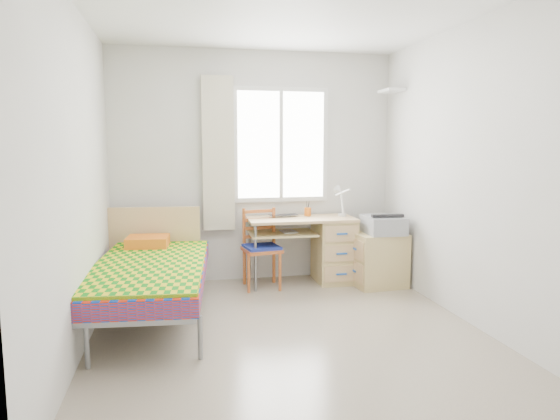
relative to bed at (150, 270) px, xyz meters
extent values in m
plane|color=#BCAD93|center=(1.13, -0.61, -0.43)|extent=(3.50, 3.50, 0.00)
plane|color=white|center=(1.13, -0.61, 2.17)|extent=(3.50, 3.50, 0.00)
plane|color=silver|center=(1.13, 1.14, 0.87)|extent=(3.20, 0.00, 3.20)
plane|color=silver|center=(-0.47, -0.61, 0.87)|extent=(0.00, 3.50, 3.50)
plane|color=silver|center=(2.73, -0.61, 0.87)|extent=(0.00, 3.50, 3.50)
cube|color=white|center=(1.43, 1.12, 1.12)|extent=(1.10, 0.04, 1.30)
cube|color=white|center=(1.43, 1.11, 1.12)|extent=(1.00, 0.02, 1.20)
cube|color=white|center=(1.43, 1.10, 1.12)|extent=(0.04, 0.02, 1.20)
cube|color=beige|center=(0.71, 1.07, 1.02)|extent=(0.35, 0.05, 1.70)
cube|color=white|center=(2.62, 0.79, 1.72)|extent=(0.20, 0.32, 0.03)
cube|color=gray|center=(0.00, -0.07, -0.09)|extent=(1.11, 2.12, 0.06)
cube|color=red|center=(0.00, -0.07, 0.00)|extent=(1.15, 2.15, 0.14)
cube|color=#D3C40E|center=(0.00, -0.09, 0.08)|extent=(1.12, 2.02, 0.03)
cube|color=tan|center=(0.00, 0.92, 0.18)|extent=(0.98, 0.14, 0.56)
cube|color=orange|center=(-0.05, 0.65, 0.14)|extent=(0.44, 0.38, 0.10)
cylinder|color=gray|center=(-0.39, -1.00, -0.27)|extent=(0.04, 0.04, 0.33)
cylinder|color=gray|center=(0.39, 0.85, -0.27)|extent=(0.04, 0.04, 0.33)
cube|color=tan|center=(1.61, 0.83, 0.30)|extent=(1.20, 0.57, 0.03)
cube|color=tan|center=(1.99, 0.83, -0.08)|extent=(0.43, 0.53, 0.71)
cube|color=tan|center=(1.39, 0.83, 0.14)|extent=(0.73, 0.52, 0.02)
cylinder|color=gray|center=(1.05, 0.61, -0.08)|extent=(0.03, 0.03, 0.71)
cylinder|color=gray|center=(1.05, 1.05, -0.08)|extent=(0.03, 0.03, 0.71)
cube|color=#B04022|center=(1.14, 0.73, -0.01)|extent=(0.43, 0.43, 0.04)
cube|color=navy|center=(1.14, 0.73, 0.01)|extent=(0.41, 0.41, 0.04)
cube|color=#B04022|center=(1.14, 0.90, 0.25)|extent=(0.34, 0.08, 0.37)
cylinder|color=#B04022|center=(0.97, 0.56, -0.22)|extent=(0.03, 0.03, 0.42)
cylinder|color=#B04022|center=(1.31, 0.90, 0.00)|extent=(0.04, 0.04, 0.86)
cube|color=tan|center=(2.41, 0.56, -0.14)|extent=(0.57, 0.52, 0.59)
cube|color=tan|center=(2.14, 0.56, 0.00)|extent=(0.04, 0.44, 0.22)
cube|color=tan|center=(2.14, 0.56, -0.25)|extent=(0.04, 0.44, 0.22)
cube|color=#9D9FA4|center=(2.45, 0.52, 0.25)|extent=(0.41, 0.47, 0.19)
cube|color=black|center=(2.45, 0.52, 0.34)|extent=(0.32, 0.38, 0.02)
imported|color=black|center=(1.43, 0.90, 0.32)|extent=(0.34, 0.24, 0.03)
cylinder|color=orange|center=(1.71, 0.95, 0.36)|extent=(0.10, 0.10, 0.10)
cylinder|color=white|center=(2.09, 0.85, 0.32)|extent=(0.09, 0.09, 0.03)
cylinder|color=white|center=(2.09, 0.85, 0.46)|extent=(0.02, 0.11, 0.26)
cylinder|color=white|center=(2.07, 0.77, 0.59)|extent=(0.12, 0.23, 0.11)
cone|color=white|center=(1.99, 0.67, 0.62)|extent=(0.13, 0.15, 0.12)
imported|color=gray|center=(1.38, 0.84, 0.16)|extent=(0.18, 0.23, 0.02)
camera|label=1|loc=(0.25, -4.51, 1.12)|focal=32.00mm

